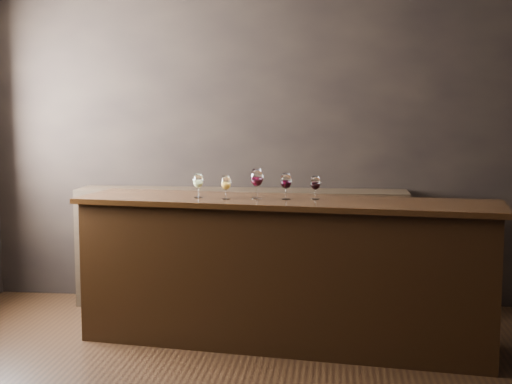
# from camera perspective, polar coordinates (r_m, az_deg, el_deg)

# --- Properties ---
(room_shell) EXTENTS (5.02, 4.52, 2.81)m
(room_shell) POSITION_cam_1_polar(r_m,az_deg,el_deg) (4.20, -5.17, 7.95)
(room_shell) COLOR black
(room_shell) RESTS_ON ground
(bar_counter) EXTENTS (3.00, 1.04, 1.03)m
(bar_counter) POSITION_cam_1_polar(r_m,az_deg,el_deg) (5.21, 2.32, -6.64)
(bar_counter) COLOR black
(bar_counter) RESTS_ON ground
(bar_top) EXTENTS (3.11, 1.12, 0.04)m
(bar_top) POSITION_cam_1_polar(r_m,az_deg,el_deg) (5.12, 2.35, -0.80)
(bar_top) COLOR black
(bar_top) RESTS_ON bar_counter
(back_bar_shelf) EXTENTS (2.85, 0.40, 1.02)m
(back_bar_shelf) POSITION_cam_1_polar(r_m,az_deg,el_deg) (6.21, -1.23, -4.51)
(back_bar_shelf) COLOR black
(back_bar_shelf) RESTS_ON ground
(glass_white) EXTENTS (0.08, 0.08, 0.18)m
(glass_white) POSITION_cam_1_polar(r_m,az_deg,el_deg) (5.21, -4.65, 0.85)
(glass_white) COLOR white
(glass_white) RESTS_ON bar_top
(glass_amber) EXTENTS (0.07, 0.07, 0.17)m
(glass_amber) POSITION_cam_1_polar(r_m,az_deg,el_deg) (5.11, -2.42, 0.70)
(glass_amber) COLOR white
(glass_amber) RESTS_ON bar_top
(glass_red_a) EXTENTS (0.09, 0.09, 0.22)m
(glass_red_a) POSITION_cam_1_polar(r_m,az_deg,el_deg) (5.15, 0.06, 1.11)
(glass_red_a) COLOR white
(glass_red_a) RESTS_ON bar_top
(glass_red_b) EXTENTS (0.08, 0.08, 0.19)m
(glass_red_b) POSITION_cam_1_polar(r_m,az_deg,el_deg) (5.10, 2.42, 0.85)
(glass_red_b) COLOR white
(glass_red_b) RESTS_ON bar_top
(glass_red_c) EXTENTS (0.07, 0.07, 0.17)m
(glass_red_c) POSITION_cam_1_polar(r_m,az_deg,el_deg) (5.13, 4.78, 0.70)
(glass_red_c) COLOR white
(glass_red_c) RESTS_ON bar_top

